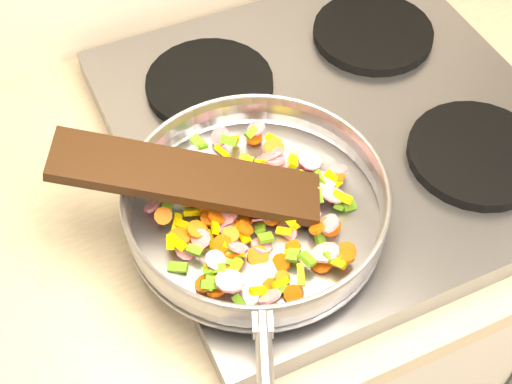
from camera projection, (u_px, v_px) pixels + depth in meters
name	position (u px, v px, depth m)	size (l,w,h in m)	color
cooktop	(336.00, 131.00, 1.04)	(0.60, 0.60, 0.04)	#939399
grate_fl	(293.00, 223.00, 0.90)	(0.19, 0.19, 0.02)	black
grate_fr	(477.00, 154.00, 0.97)	(0.19, 0.19, 0.02)	black
grate_bl	(210.00, 84.00, 1.06)	(0.19, 0.19, 0.02)	black
grate_br	(373.00, 33.00, 1.13)	(0.19, 0.19, 0.02)	black
saute_pan	(256.00, 203.00, 0.87)	(0.37, 0.51, 0.06)	#9E9EA5
vegetable_heap	(251.00, 210.00, 0.88)	(0.27, 0.29, 0.05)	#DA5508
wooden_spatula	(188.00, 177.00, 0.86)	(0.33, 0.07, 0.02)	black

